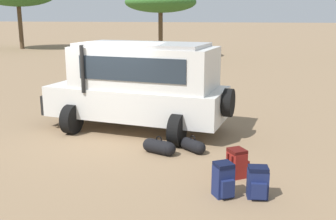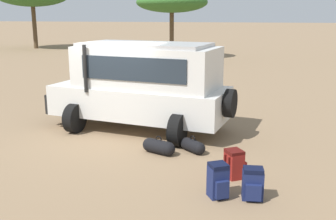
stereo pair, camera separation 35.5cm
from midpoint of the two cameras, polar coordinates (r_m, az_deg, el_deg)
The scene contains 8 objects.
ground_plane at distance 10.73m, azimuth -7.10°, elevation -3.66°, with size 320.00×320.00×0.00m, color #8C7051.
safari_vehicle at distance 10.92m, azimuth -2.75°, elevation 3.72°, with size 5.46×3.16×2.44m.
backpack_beside_front_wheel at distance 7.20m, azimuth 13.61°, elevation -10.44°, with size 0.39×0.40×0.58m.
backpack_cluster_center at distance 8.04m, azimuth 10.88°, elevation -7.72°, with size 0.48×0.47×0.58m.
backpack_near_rear_wheel at distance 7.16m, azimuth 8.73°, elevation -10.15°, with size 0.43×0.46×0.63m.
duffel_bag_low_black_case at distance 9.24m, azimuth -0.26°, elevation -5.36°, with size 0.84×0.51×0.43m.
duffel_bag_soft_canvas at distance 9.38m, azimuth 4.69°, elevation -5.21°, with size 0.65×0.58×0.40m.
acacia_tree_left_mid at distance 29.97m, azimuth 0.90°, elevation 15.33°, with size 5.32×4.66×4.83m.
Camera 2 is at (4.01, -9.46, 3.18)m, focal length 42.00 mm.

